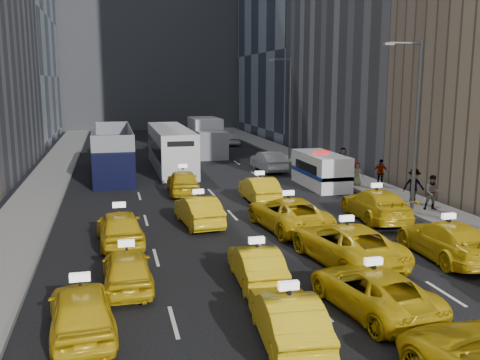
# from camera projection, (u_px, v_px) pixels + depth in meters

# --- Properties ---
(ground) EXTENTS (160.00, 160.00, 0.00)m
(ground) POSITION_uv_depth(u_px,v_px,m) (345.00, 336.00, 14.72)
(ground) COLOR black
(ground) RESTS_ON ground
(sidewalk_west) EXTENTS (3.00, 90.00, 0.15)m
(sidewalk_west) POSITION_uv_depth(u_px,v_px,m) (45.00, 184.00, 36.17)
(sidewalk_west) COLOR gray
(sidewalk_west) RESTS_ON ground
(sidewalk_east) EXTENTS (3.00, 90.00, 0.15)m
(sidewalk_east) POSITION_uv_depth(u_px,v_px,m) (334.00, 172.00, 41.04)
(sidewalk_east) COLOR gray
(sidewalk_east) RESTS_ON ground
(curb_west) EXTENTS (0.15, 90.00, 0.18)m
(curb_west) POSITION_uv_depth(u_px,v_px,m) (68.00, 183.00, 36.50)
(curb_west) COLOR slate
(curb_west) RESTS_ON ground
(curb_east) EXTENTS (0.15, 90.00, 0.18)m
(curb_east) POSITION_uv_depth(u_px,v_px,m) (316.00, 173.00, 40.70)
(curb_east) COLOR slate
(curb_east) RESTS_ON ground
(streetlight_near) EXTENTS (2.15, 0.22, 9.00)m
(streetlight_near) POSITION_uv_depth(u_px,v_px,m) (415.00, 121.00, 27.43)
(streetlight_near) COLOR #595B60
(streetlight_near) RESTS_ON ground
(streetlight_far) EXTENTS (2.15, 0.22, 9.00)m
(streetlight_far) POSITION_uv_depth(u_px,v_px,m) (289.00, 105.00, 46.55)
(streetlight_far) COLOR #595B60
(streetlight_far) RESTS_ON ground
(taxi_4) EXTENTS (2.08, 4.41, 1.46)m
(taxi_4) POSITION_uv_depth(u_px,v_px,m) (82.00, 310.00, 14.68)
(taxi_4) COLOR gold
(taxi_4) RESTS_ON ground
(taxi_5) EXTENTS (1.83, 4.34, 1.39)m
(taxi_5) POSITION_uv_depth(u_px,v_px,m) (288.00, 318.00, 14.25)
(taxi_5) COLOR gold
(taxi_5) RESTS_ON ground
(taxi_6) EXTENTS (2.86, 5.10, 1.35)m
(taxi_6) POSITION_uv_depth(u_px,v_px,m) (372.00, 289.00, 16.29)
(taxi_6) COLOR gold
(taxi_6) RESTS_ON ground
(taxi_8) EXTENTS (1.68, 4.02, 1.36)m
(taxi_8) POSITION_uv_depth(u_px,v_px,m) (127.00, 269.00, 18.05)
(taxi_8) COLOR gold
(taxi_8) RESTS_ON ground
(taxi_9) EXTENTS (1.59, 4.07, 1.32)m
(taxi_9) POSITION_uv_depth(u_px,v_px,m) (256.00, 265.00, 18.52)
(taxi_9) COLOR gold
(taxi_9) RESTS_ON ground
(taxi_10) EXTENTS (3.23, 5.82, 1.54)m
(taxi_10) POSITION_uv_depth(u_px,v_px,m) (346.00, 243.00, 20.62)
(taxi_10) COLOR gold
(taxi_10) RESTS_ON ground
(taxi_11) EXTENTS (2.34, 5.28, 1.51)m
(taxi_11) POSITION_uv_depth(u_px,v_px,m) (447.00, 240.00, 21.10)
(taxi_11) COLOR gold
(taxi_11) RESTS_ON ground
(taxi_12) EXTENTS (2.14, 4.65, 1.54)m
(taxi_12) POSITION_uv_depth(u_px,v_px,m) (120.00, 227.00, 22.85)
(taxi_12) COLOR gold
(taxi_12) RESTS_ON ground
(taxi_13) EXTENTS (1.94, 4.54, 1.46)m
(taxi_13) POSITION_uv_depth(u_px,v_px,m) (198.00, 210.00, 26.04)
(taxi_13) COLOR gold
(taxi_13) RESTS_ON ground
(taxi_14) EXTENTS (3.10, 5.73, 1.53)m
(taxi_14) POSITION_uv_depth(u_px,v_px,m) (288.00, 213.00, 25.37)
(taxi_14) COLOR gold
(taxi_14) RESTS_ON ground
(taxi_15) EXTENTS (2.58, 5.50, 1.55)m
(taxi_15) POSITION_uv_depth(u_px,v_px,m) (376.00, 204.00, 27.10)
(taxi_15) COLOR gold
(taxi_15) RESTS_ON ground
(taxi_16) EXTENTS (2.06, 4.66, 1.56)m
(taxi_16) POSITION_uv_depth(u_px,v_px,m) (183.00, 182.00, 33.26)
(taxi_16) COLOR gold
(taxi_16) RESTS_ON ground
(taxi_17) EXTENTS (1.63, 4.52, 1.48)m
(taxi_17) POSITION_uv_depth(u_px,v_px,m) (259.00, 189.00, 31.15)
(taxi_17) COLOR gold
(taxi_17) RESTS_ON ground
(nypd_van) EXTENTS (2.77, 5.80, 2.40)m
(nypd_van) POSITION_uv_depth(u_px,v_px,m) (321.00, 171.00, 35.55)
(nypd_van) COLOR white
(nypd_van) RESTS_ON ground
(double_decker) EXTENTS (3.50, 12.25, 3.52)m
(double_decker) POSITION_uv_depth(u_px,v_px,m) (113.00, 152.00, 39.91)
(double_decker) COLOR black
(double_decker) RESTS_ON ground
(city_bus) EXTENTS (3.33, 12.91, 3.30)m
(city_bus) POSITION_uv_depth(u_px,v_px,m) (171.00, 148.00, 42.91)
(city_bus) COLOR silver
(city_bus) RESTS_ON ground
(box_truck) EXTENTS (3.47, 7.90, 3.50)m
(box_truck) POSITION_uv_depth(u_px,v_px,m) (207.00, 137.00, 50.79)
(box_truck) COLOR silver
(box_truck) RESTS_ON ground
(misc_car_0) EXTENTS (1.84, 4.82, 1.57)m
(misc_car_0) POSITION_uv_depth(u_px,v_px,m) (269.00, 161.00, 41.89)
(misc_car_0) COLOR #A6A9AE
(misc_car_0) RESTS_ON ground
(misc_car_1) EXTENTS (2.68, 5.33, 1.45)m
(misc_car_1) POSITION_uv_depth(u_px,v_px,m) (104.00, 146.00, 52.60)
(misc_car_1) COLOR black
(misc_car_1) RESTS_ON ground
(misc_car_2) EXTENTS (2.18, 5.33, 1.55)m
(misc_car_2) POSITION_uv_depth(u_px,v_px,m) (180.00, 139.00, 58.70)
(misc_car_2) COLOR slate
(misc_car_2) RESTS_ON ground
(misc_car_3) EXTENTS (2.31, 4.73, 1.56)m
(misc_car_3) POSITION_uv_depth(u_px,v_px,m) (160.00, 143.00, 54.48)
(misc_car_3) COLOR black
(misc_car_3) RESTS_ON ground
(misc_car_4) EXTENTS (1.86, 4.19, 1.34)m
(misc_car_4) POSITION_uv_depth(u_px,v_px,m) (228.00, 139.00, 59.04)
(misc_car_4) COLOR #9FA1A6
(misc_car_4) RESTS_ON ground
(pedestrian_1) EXTENTS (1.03, 0.79, 1.87)m
(pedestrian_1) POSITION_uv_depth(u_px,v_px,m) (433.00, 193.00, 28.46)
(pedestrian_1) COLOR gray
(pedestrian_1) RESTS_ON sidewalk_east
(pedestrian_2) EXTENTS (1.33, 0.79, 1.93)m
(pedestrian_2) POSITION_uv_depth(u_px,v_px,m) (414.00, 186.00, 30.27)
(pedestrian_2) COLOR gray
(pedestrian_2) RESTS_ON sidewalk_east
(pedestrian_3) EXTENTS (1.10, 0.67, 1.74)m
(pedestrian_3) POSITION_uv_depth(u_px,v_px,m) (380.00, 172.00, 35.23)
(pedestrian_3) COLOR gray
(pedestrian_3) RESTS_ON sidewalk_east
(pedestrian_4) EXTENTS (0.84, 0.60, 1.55)m
(pedestrian_4) POSITION_uv_depth(u_px,v_px,m) (357.00, 174.00, 35.35)
(pedestrian_4) COLOR gray
(pedestrian_4) RESTS_ON sidewalk_east
(pedestrian_5) EXTENTS (1.75, 0.74, 1.83)m
(pedestrian_5) POSITION_uv_depth(u_px,v_px,m) (343.00, 160.00, 40.78)
(pedestrian_5) COLOR gray
(pedestrian_5) RESTS_ON sidewalk_east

